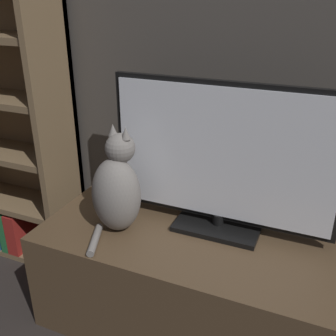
{
  "coord_description": "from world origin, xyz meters",
  "views": [
    {
      "loc": [
        0.29,
        -0.3,
        1.29
      ],
      "look_at": [
        -0.24,
        0.92,
        0.69
      ],
      "focal_mm": 42.0,
      "sensor_mm": 36.0,
      "label": 1
    }
  ],
  "objects": [
    {
      "name": "tv_stand",
      "position": [
        0.0,
        0.9,
        0.22
      ],
      "size": [
        1.44,
        0.56,
        0.43
      ],
      "color": "brown",
      "rests_on": "ground_plane"
    },
    {
      "name": "tv",
      "position": [
        -0.05,
        1.0,
        0.72
      ],
      "size": [
        0.86,
        0.2,
        0.58
      ],
      "color": "black",
      "rests_on": "tv_stand"
    },
    {
      "name": "cat",
      "position": [
        -0.42,
        0.85,
        0.6
      ],
      "size": [
        0.23,
        0.32,
        0.42
      ],
      "rotation": [
        0.0,
        0.0,
        -0.22
      ],
      "color": "gray",
      "rests_on": "tv_stand"
    },
    {
      "name": "bookshelf",
      "position": [
        -1.14,
        1.09,
        0.63
      ],
      "size": [
        0.61,
        0.28,
        1.4
      ],
      "color": "brown",
      "rests_on": "ground_plane"
    }
  ]
}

